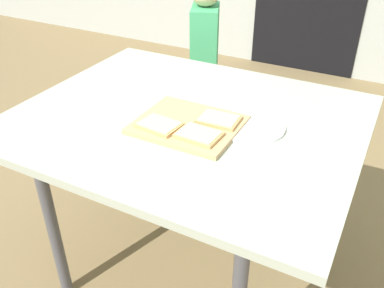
{
  "coord_description": "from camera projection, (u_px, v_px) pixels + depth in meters",
  "views": [
    {
      "loc": [
        0.61,
        -1.13,
        1.43
      ],
      "look_at": [
        0.02,
        0.0,
        0.62
      ],
      "focal_mm": 39.13,
      "sensor_mm": 36.0,
      "label": 1
    }
  ],
  "objects": [
    {
      "name": "plate_white_right",
      "position": [
        250.0,
        126.0,
        1.39
      ],
      "size": [
        0.23,
        0.23,
        0.01
      ],
      "primitive_type": "cylinder",
      "color": "white",
      "rests_on": "dining_table"
    },
    {
      "name": "pizza_slice_far_right",
      "position": [
        219.0,
        119.0,
        1.39
      ],
      "size": [
        0.14,
        0.11,
        0.01
      ],
      "color": "tan",
      "rests_on": "cutting_board"
    },
    {
      "name": "child_left",
      "position": [
        204.0,
        61.0,
        2.31
      ],
      "size": [
        0.22,
        0.28,
        1.04
      ],
      "color": "#3E2C33",
      "rests_on": "ground"
    },
    {
      "name": "cutting_board",
      "position": [
        188.0,
        125.0,
        1.39
      ],
      "size": [
        0.34,
        0.28,
        0.02
      ],
      "primitive_type": "cube",
      "color": "tan",
      "rests_on": "dining_table"
    },
    {
      "name": "pizza_slice_near_right",
      "position": [
        199.0,
        134.0,
        1.31
      ],
      "size": [
        0.14,
        0.11,
        0.01
      ],
      "color": "tan",
      "rests_on": "cutting_board"
    },
    {
      "name": "pizza_slice_near_left",
      "position": [
        159.0,
        125.0,
        1.36
      ],
      "size": [
        0.15,
        0.11,
        0.01
      ],
      "color": "tan",
      "rests_on": "cutting_board"
    },
    {
      "name": "dining_table",
      "position": [
        187.0,
        132.0,
        1.49
      ],
      "size": [
        1.18,
        0.97,
        0.73
      ],
      "color": "#AAB39E",
      "rests_on": "ground"
    },
    {
      "name": "ground_plane",
      "position": [
        188.0,
        262.0,
        1.85
      ],
      "size": [
        16.0,
        16.0,
        0.0
      ],
      "primitive_type": "plane",
      "color": "olive"
    }
  ]
}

